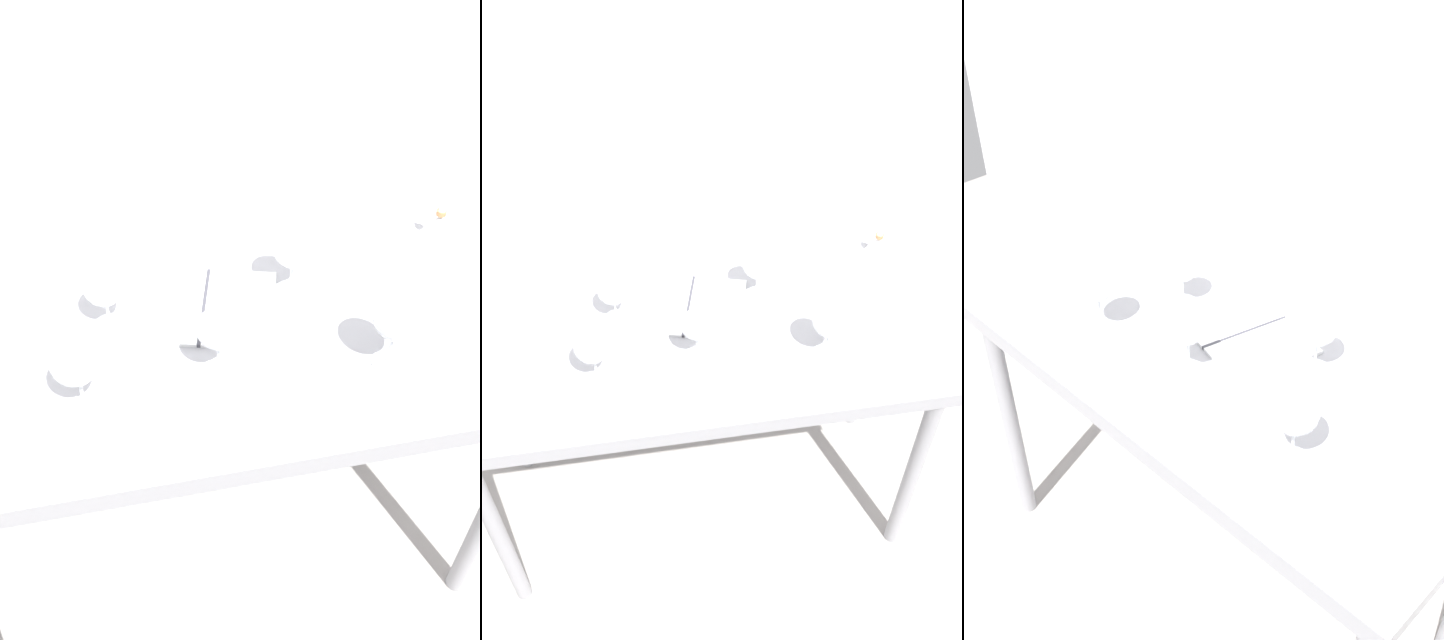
% 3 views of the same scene
% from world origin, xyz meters
% --- Properties ---
extents(ground_plane, '(6.00, 6.00, 0.00)m').
position_xyz_m(ground_plane, '(0.00, 0.00, 0.00)').
color(ground_plane, '#9D9893').
extents(back_wall, '(3.80, 0.04, 2.60)m').
position_xyz_m(back_wall, '(0.00, 0.49, 1.30)').
color(back_wall, silver).
rests_on(back_wall, ground_plane).
extents(steel_counter, '(1.40, 0.65, 0.90)m').
position_xyz_m(steel_counter, '(0.00, -0.01, 0.79)').
color(steel_counter, '#97979C').
rests_on(steel_counter, ground_plane).
extents(wine_glass_near_center, '(0.08, 0.08, 0.17)m').
position_xyz_m(wine_glass_near_center, '(-0.01, -0.09, 1.02)').
color(wine_glass_near_center, white).
rests_on(wine_glass_near_center, steel_counter).
extents(wine_glass_far_left, '(0.08, 0.08, 0.16)m').
position_xyz_m(wine_glass_far_left, '(-0.22, 0.09, 1.01)').
color(wine_glass_far_left, white).
rests_on(wine_glass_far_left, steel_counter).
extents(wine_glass_near_right, '(0.09, 0.09, 0.18)m').
position_xyz_m(wine_glass_near_right, '(0.34, -0.14, 1.03)').
color(wine_glass_near_right, white).
rests_on(wine_glass_near_right, steel_counter).
extents(wine_glass_far_right, '(0.09, 0.09, 0.17)m').
position_xyz_m(wine_glass_far_right, '(0.20, 0.12, 1.02)').
color(wine_glass_far_right, white).
rests_on(wine_glass_far_right, steel_counter).
extents(wine_glass_near_left, '(0.09, 0.09, 0.18)m').
position_xyz_m(wine_glass_near_left, '(-0.28, -0.13, 1.03)').
color(wine_glass_near_left, white).
rests_on(wine_glass_near_left, steel_counter).
extents(open_notebook, '(0.37, 0.32, 0.01)m').
position_xyz_m(open_notebook, '(-0.01, 0.10, 0.90)').
color(open_notebook, white).
rests_on(open_notebook, steel_counter).
extents(tasting_sheet_upper, '(0.24, 0.25, 0.00)m').
position_xyz_m(tasting_sheet_upper, '(0.41, 0.13, 0.90)').
color(tasting_sheet_upper, white).
rests_on(tasting_sheet_upper, steel_counter).
extents(tasting_sheet_lower, '(0.24, 0.26, 0.00)m').
position_xyz_m(tasting_sheet_lower, '(-0.38, 0.15, 0.90)').
color(tasting_sheet_lower, white).
rests_on(tasting_sheet_lower, steel_counter).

